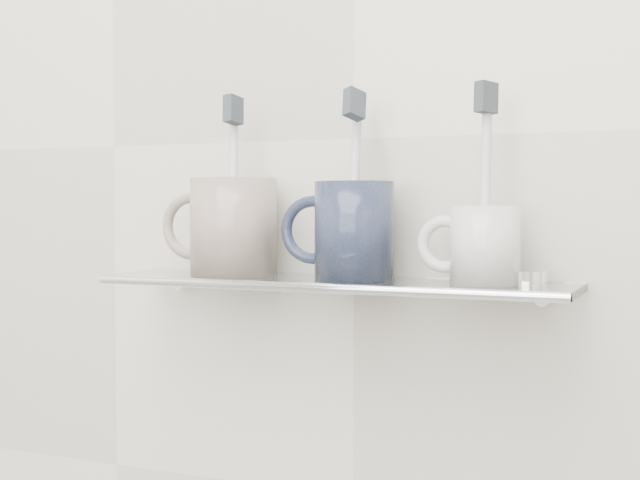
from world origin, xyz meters
The scene contains 18 objects.
wall_back centered at (0.00, 1.10, 1.25)m, with size 2.50×2.50×0.00m, color beige.
shelf_glass centered at (0.00, 1.04, 1.10)m, with size 0.50×0.12×0.01m, color silver.
shelf_rail centered at (0.00, 0.98, 1.10)m, with size 0.01×0.01×0.50m, color silver.
bracket_left centered at (-0.21, 1.09, 1.09)m, with size 0.02×0.02×0.03m, color silver.
bracket_right centered at (0.21, 1.09, 1.09)m, with size 0.02×0.02×0.03m, color silver.
mug_left centered at (-0.12, 1.04, 1.15)m, with size 0.10×0.10×0.11m, color beige.
mug_left_handle centered at (-0.17, 1.04, 1.15)m, with size 0.08×0.08×0.01m, color beige.
toothbrush_left centered at (-0.12, 1.04, 1.20)m, with size 0.01×0.01×0.19m, color silver.
bristles_left centered at (-0.12, 1.04, 1.28)m, with size 0.01×0.02×0.03m, color #30373C.
mug_center centered at (0.02, 1.04, 1.15)m, with size 0.08×0.08×0.10m, color black.
mug_center_handle centered at (-0.02, 1.04, 1.15)m, with size 0.07×0.07×0.01m, color black.
toothbrush_center centered at (0.02, 1.04, 1.20)m, with size 0.01×0.01×0.19m, color silver.
bristles_center centered at (0.02, 1.04, 1.28)m, with size 0.01×0.02×0.03m, color #30373C.
mug_right centered at (0.16, 1.04, 1.14)m, with size 0.07×0.07×0.08m, color white.
mug_right_handle centered at (0.12, 1.04, 1.14)m, with size 0.06×0.06×0.01m, color white.
toothbrush_right centered at (0.16, 1.04, 1.20)m, with size 0.01×0.01×0.19m, color silver.
bristles_right centered at (0.16, 1.04, 1.28)m, with size 0.01×0.02×0.03m, color #30373C.
chrome_cap centered at (0.20, 1.04, 1.11)m, with size 0.03×0.03×0.01m, color silver.
Camera 1 is at (0.36, 0.19, 1.18)m, focal length 50.00 mm.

